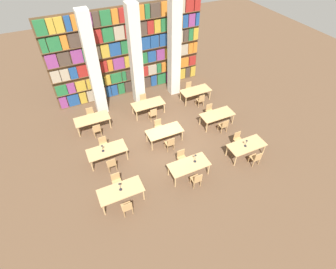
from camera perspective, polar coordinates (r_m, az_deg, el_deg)
ground_plane at (r=14.40m, az=-0.45°, el=-1.27°), size 40.00×40.00×0.00m
bookshelf_bank at (r=17.05m, az=-8.46°, el=17.13°), size 9.71×0.35×5.50m
pillar_left at (r=15.36m, az=-15.97°, el=14.02°), size 0.63×0.63×6.00m
pillar_center at (r=15.84m, az=-7.03°, el=16.26°), size 0.63×0.63×6.00m
pillar_right at (r=16.67m, az=1.36°, el=17.98°), size 0.63×0.63×6.00m
reading_table_0 at (r=11.61m, az=-10.24°, el=-12.07°), size 1.93×0.90×0.73m
chair_0 at (r=11.35m, az=-8.90°, el=-15.37°), size 0.42×0.40×0.88m
chair_1 at (r=12.19m, az=-11.11°, el=-9.92°), size 0.42×0.40×0.88m
desk_lamp_0 at (r=11.31m, az=-10.45°, el=-10.79°), size 0.14×0.14×0.47m
reading_table_1 at (r=12.35m, az=4.57°, el=-6.75°), size 1.93×0.90×0.73m
chair_2 at (r=12.10m, az=6.24°, el=-9.67°), size 0.42×0.40×0.88m
chair_3 at (r=12.90m, az=3.01°, el=-4.99°), size 0.42×0.40×0.88m
desk_lamp_1 at (r=12.18m, az=5.98°, el=-4.83°), size 0.14×0.14×0.50m
reading_table_2 at (r=13.75m, az=16.72°, el=-2.40°), size 1.93×0.90×0.73m
chair_4 at (r=13.56m, az=18.59°, el=-4.85°), size 0.42×0.40×0.88m
chair_5 at (r=14.27m, az=14.97°, el=-0.96°), size 0.42×0.40×0.88m
desk_lamp_2 at (r=13.41m, az=16.71°, el=-1.56°), size 0.14×0.14×0.44m
reading_table_3 at (r=13.27m, az=-13.15°, el=-3.52°), size 1.93×0.90×0.73m
chair_6 at (r=12.90m, az=-12.19°, el=-6.24°), size 0.42×0.40×0.88m
chair_7 at (r=13.92m, az=-13.85°, el=-2.03°), size 0.42×0.40×0.88m
desk_lamp_3 at (r=13.01m, az=-14.14°, el=-2.65°), size 0.14×0.14×0.42m
reading_table_4 at (r=13.93m, az=-0.77°, el=0.58°), size 1.93×0.90×0.73m
chair_8 at (r=13.56m, az=0.43°, el=-1.90°), size 0.42×0.40×0.88m
chair_9 at (r=14.55m, az=-2.05°, el=1.81°), size 0.42×0.40×0.88m
reading_table_5 at (r=15.26m, az=10.66°, el=4.15°), size 1.93×0.90×0.73m
chair_10 at (r=14.92m, az=12.03°, el=1.97°), size 0.42×0.40×0.88m
chair_11 at (r=15.82m, az=9.08°, el=5.16°), size 0.42×0.40×0.88m
reading_table_6 at (r=15.31m, az=-16.18°, el=3.15°), size 1.93×0.90×0.73m
chair_12 at (r=14.85m, az=-15.24°, el=1.05°), size 0.42×0.40×0.88m
chair_13 at (r=16.00m, az=-16.47°, el=4.23°), size 0.42×0.40×0.88m
reading_table_7 at (r=15.86m, az=-4.34°, el=6.53°), size 1.93×0.90×0.73m
chair_14 at (r=15.41m, az=-3.30°, el=4.53°), size 0.42×0.40×0.88m
chair_15 at (r=16.52m, az=-5.28°, el=7.39°), size 0.42×0.40×0.88m
reading_table_8 at (r=17.07m, az=6.03°, el=9.35°), size 1.93×0.90×0.73m
chair_16 at (r=16.64m, az=7.10°, el=7.51°), size 0.42×0.40×0.88m
chair_17 at (r=17.67m, az=4.68°, el=10.05°), size 0.42×0.40×0.88m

